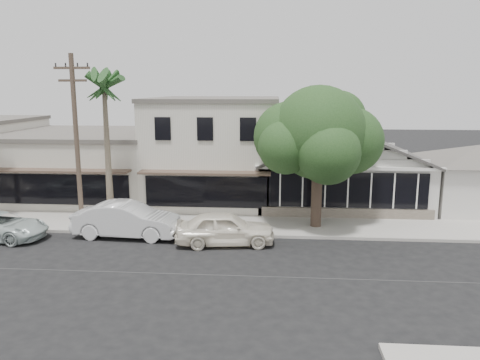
# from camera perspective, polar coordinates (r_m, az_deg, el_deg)

# --- Properties ---
(ground) EXTENTS (140.00, 140.00, 0.00)m
(ground) POSITION_cam_1_polar(r_m,az_deg,el_deg) (18.91, 1.16, -11.65)
(ground) COLOR black
(ground) RESTS_ON ground
(sidewalk_north) EXTENTS (90.00, 3.50, 0.15)m
(sidewalk_north) POSITION_cam_1_polar(r_m,az_deg,el_deg) (26.78, -15.37, -5.00)
(sidewalk_north) COLOR #9E9991
(sidewalk_north) RESTS_ON ground
(corner_shop) EXTENTS (10.40, 8.60, 5.10)m
(corner_shop) POSITION_cam_1_polar(r_m,az_deg,el_deg) (30.52, 11.99, 1.99)
(corner_shop) COLOR silver
(corner_shop) RESTS_ON ground
(side_cottage) EXTENTS (6.00, 6.00, 3.00)m
(side_cottage) POSITION_cam_1_polar(r_m,az_deg,el_deg) (31.92, 26.89, -0.62)
(side_cottage) COLOR silver
(side_cottage) RESTS_ON ground
(row_building_near) EXTENTS (8.00, 10.00, 6.50)m
(row_building_near) POSITION_cam_1_polar(r_m,az_deg,el_deg) (31.44, -2.85, 3.64)
(row_building_near) COLOR silver
(row_building_near) RESTS_ON ground
(row_building_midnear) EXTENTS (10.00, 10.00, 4.20)m
(row_building_midnear) POSITION_cam_1_polar(r_m,az_deg,el_deg) (33.94, -18.08, 1.70)
(row_building_midnear) COLOR silver
(row_building_midnear) RESTS_ON ground
(utility_pole) EXTENTS (1.80, 0.24, 9.00)m
(utility_pole) POSITION_cam_1_polar(r_m,az_deg,el_deg) (24.86, -19.30, 4.64)
(utility_pole) COLOR brown
(utility_pole) RESTS_ON ground
(car_0) EXTENTS (4.89, 2.47, 1.60)m
(car_0) POSITION_cam_1_polar(r_m,az_deg,el_deg) (22.31, -1.85, -5.89)
(car_0) COLOR white
(car_0) RESTS_ON ground
(car_1) EXTENTS (5.40, 2.17, 1.74)m
(car_1) POSITION_cam_1_polar(r_m,az_deg,el_deg) (24.07, -13.59, -4.75)
(car_1) COLOR silver
(car_1) RESTS_ON ground
(car_2) EXTENTS (4.93, 2.76, 1.30)m
(car_2) POSITION_cam_1_polar(r_m,az_deg,el_deg) (26.00, -27.20, -5.02)
(car_2) COLOR #B3C1BE
(car_2) RESTS_ON ground
(shade_tree) EXTENTS (6.77, 6.12, 7.51)m
(shade_tree) POSITION_cam_1_polar(r_m,az_deg,el_deg) (24.55, 9.36, 5.40)
(shade_tree) COLOR #4B3A2D
(shade_tree) RESTS_ON ground
(palm_east) EXTENTS (3.53, 3.53, 8.73)m
(palm_east) POSITION_cam_1_polar(r_m,az_deg,el_deg) (25.56, -16.26, 11.02)
(palm_east) COLOR #726651
(palm_east) RESTS_ON ground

